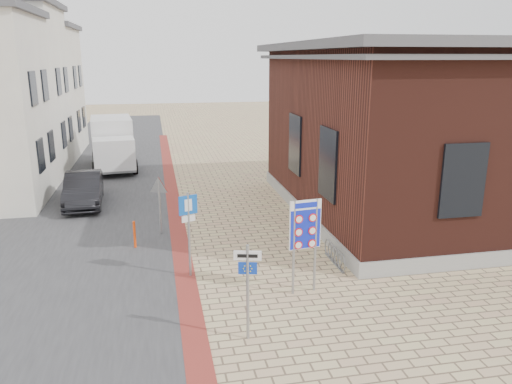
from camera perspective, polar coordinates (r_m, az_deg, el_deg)
name	(u,v)px	position (r m, az deg, el deg)	size (l,w,h in m)	color
ground	(267,304)	(13.37, 1.31, -12.70)	(120.00, 120.00, 0.00)	tan
road_strip	(102,180)	(27.39, -17.18, 1.32)	(7.00, 60.00, 0.02)	#38383A
curb_strip	(174,202)	(22.41, -9.40, -1.18)	(0.60, 40.00, 0.02)	maroon
brick_building	(443,127)	(22.04, 20.64, 7.01)	(13.00, 13.00, 6.80)	gray
townhouse_far	(22,90)	(36.54, -25.16, 10.51)	(7.40, 6.40, 8.30)	beige
bike_rack	(335,255)	(15.88, 8.97, -7.17)	(0.08, 1.80, 0.60)	slate
sedan	(84,189)	(22.92, -19.10, 0.32)	(1.49, 4.27, 1.41)	black
box_truck	(113,143)	(29.79, -16.06, 5.39)	(2.76, 5.68, 2.87)	slate
border_sign	(305,227)	(13.33, 5.64, -4.00)	(0.90, 0.17, 2.64)	gray
essen_sign	(248,278)	(11.24, -0.96, -9.81)	(0.61, 0.19, 2.29)	gray
parking_sign	(189,220)	(14.42, -7.72, -3.20)	(0.54, 0.24, 2.55)	gray
yield_sign	(159,192)	(18.13, -11.03, -0.04)	(0.73, 0.28, 2.10)	gray
bollard	(135,235)	(17.32, -13.70, -4.76)	(0.09, 0.09, 0.95)	#FD460D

